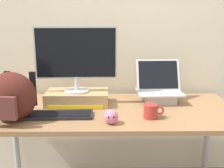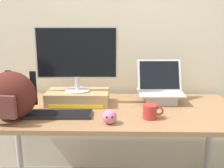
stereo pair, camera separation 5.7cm
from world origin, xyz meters
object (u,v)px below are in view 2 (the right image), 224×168
(plush_toy, at_px, (110,117))
(external_keyboard, at_px, (59,114))
(open_laptop, at_px, (160,93))
(coffee_mug, at_px, (150,112))
(desktop_monitor, at_px, (77,56))
(toner_box_yellow, at_px, (78,97))
(messenger_backpack, at_px, (11,96))

(plush_toy, bearing_deg, external_keyboard, 160.17)
(open_laptop, xyz_separation_m, coffee_mug, (-0.11, -0.34, -0.02))
(desktop_monitor, distance_m, plush_toy, 0.55)
(open_laptop, distance_m, external_keyboard, 0.77)
(coffee_mug, distance_m, plush_toy, 0.27)
(toner_box_yellow, relative_size, external_keyboard, 1.04)
(desktop_monitor, relative_size, coffee_mug, 4.42)
(open_laptop, distance_m, coffee_mug, 0.36)
(toner_box_yellow, height_order, coffee_mug, toner_box_yellow)
(plush_toy, bearing_deg, messenger_backpack, 173.20)
(plush_toy, bearing_deg, toner_box_yellow, 123.05)
(messenger_backpack, bearing_deg, plush_toy, 0.90)
(desktop_monitor, relative_size, plush_toy, 6.70)
(toner_box_yellow, distance_m, plush_toy, 0.45)
(toner_box_yellow, bearing_deg, open_laptop, 5.34)
(external_keyboard, height_order, plush_toy, plush_toy)
(open_laptop, bearing_deg, coffee_mug, -109.98)
(toner_box_yellow, bearing_deg, desktop_monitor, -88.70)
(open_laptop, xyz_separation_m, external_keyboard, (-0.70, -0.31, -0.06))
(open_laptop, xyz_separation_m, messenger_backpack, (-0.98, -0.36, 0.08))
(toner_box_yellow, height_order, open_laptop, open_laptop)
(desktop_monitor, xyz_separation_m, coffee_mug, (0.50, -0.29, -0.31))
(desktop_monitor, distance_m, external_keyboard, 0.44)
(toner_box_yellow, height_order, messenger_backpack, messenger_backpack)
(toner_box_yellow, height_order, external_keyboard, toner_box_yellow)
(open_laptop, bearing_deg, external_keyboard, -157.77)
(messenger_backpack, bearing_deg, desktop_monitor, 47.18)
(coffee_mug, bearing_deg, messenger_backpack, -178.83)
(plush_toy, bearing_deg, coffee_mug, 19.72)
(coffee_mug, bearing_deg, external_keyboard, 177.10)
(toner_box_yellow, xyz_separation_m, external_keyboard, (-0.09, -0.26, -0.04))
(desktop_monitor, xyz_separation_m, external_keyboard, (-0.09, -0.26, -0.34))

